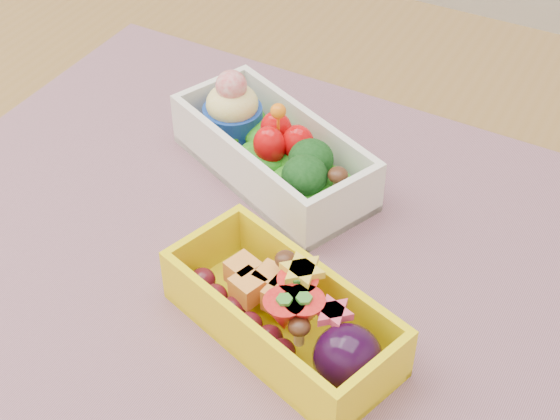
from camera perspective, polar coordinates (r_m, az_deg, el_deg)
The scene contains 4 objects.
table at distance 0.64m, azimuth -2.36°, elevation -9.86°, with size 1.20×0.80×0.75m.
placemat at distance 0.57m, azimuth -0.91°, elevation -2.96°, with size 0.53×0.41×0.00m, color #8B606F.
bento_white at distance 0.61m, azimuth -0.53°, elevation 4.07°, with size 0.18×0.13×0.07m.
bento_yellow at distance 0.50m, azimuth 0.43°, elevation -7.10°, with size 0.16×0.11×0.05m.
Camera 1 is at (0.21, -0.34, 1.15)m, focal length 53.92 mm.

